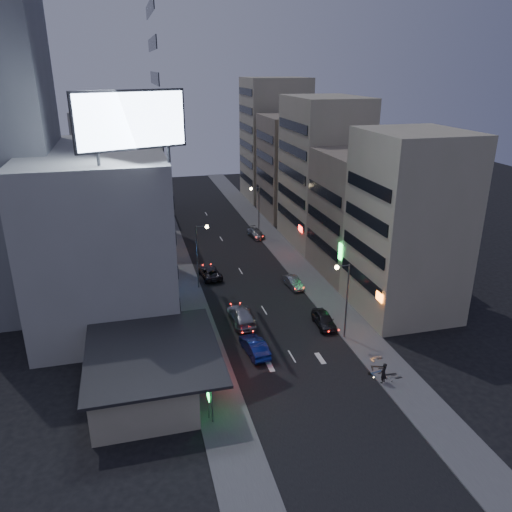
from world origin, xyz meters
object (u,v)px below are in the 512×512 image
object	(u,v)px
scooter_black_b	(385,361)
road_car_silver	(241,315)
parked_car_right_near	(324,320)
parked_car_right_far	(256,233)
parked_car_left	(210,272)
road_car_blue	(255,346)
scooter_silver_a	(400,370)
person	(384,373)
scooter_black_a	(397,367)
scooter_blue	(381,365)
parked_car_right_mid	(293,282)
scooter_silver_b	(381,351)

from	to	relation	value
scooter_black_b	road_car_silver	bearing A→B (deg)	60.55
parked_car_right_near	parked_car_right_far	xyz separation A→B (m)	(0.40, 30.51, -0.08)
parked_car_left	road_car_blue	world-z (taller)	road_car_blue
parked_car_right_near	scooter_silver_a	size ratio (longest dim) A/B	2.44
road_car_blue	road_car_silver	size ratio (longest dim) A/B	0.82
parked_car_right_near	parked_car_right_far	distance (m)	30.51
person	scooter_black_a	world-z (taller)	person
scooter_black_a	road_car_blue	bearing A→B (deg)	64.01
parked_car_left	scooter_black_a	xyz separation A→B (m)	(12.53, -26.07, -0.01)
parked_car_left	scooter_silver_a	bearing A→B (deg)	110.17
scooter_black_b	scooter_blue	bearing A→B (deg)	144.66
parked_car_right_mid	road_car_silver	world-z (taller)	road_car_silver
parked_car_right_mid	scooter_silver_a	world-z (taller)	parked_car_right_mid
parked_car_right_near	scooter_silver_a	world-z (taller)	parked_car_right_near
parked_car_right_far	parked_car_left	bearing A→B (deg)	-131.81
road_car_blue	road_car_silver	distance (m)	6.42
parked_car_right_far	scooter_black_a	size ratio (longest dim) A/B	2.44
person	scooter_black_a	distance (m)	2.14
parked_car_right_near	parked_car_right_mid	world-z (taller)	parked_car_right_near
scooter_silver_a	scooter_silver_b	xyz separation A→B (m)	(-0.16, 3.25, -0.03)
parked_car_right_near	scooter_silver_b	size ratio (longest dim) A/B	2.58
road_car_silver	scooter_black_a	distance (m)	17.24
road_car_blue	scooter_silver_b	xyz separation A→B (m)	(11.46, -3.67, -0.14)
parked_car_right_near	road_car_blue	world-z (taller)	road_car_blue
person	scooter_silver_b	world-z (taller)	person
person	scooter_silver_a	distance (m)	2.14
scooter_black_b	scooter_silver_b	size ratio (longest dim) A/B	1.09
parked_car_right_far	scooter_silver_b	xyz separation A→B (m)	(2.53, -37.60, -0.03)
scooter_silver_a	scooter_blue	xyz separation A→B (m)	(-1.21, 1.11, -0.03)
scooter_silver_b	scooter_black_a	bearing A→B (deg)	174.49
parked_car_right_near	person	world-z (taller)	person
scooter_silver_b	scooter_black_b	bearing A→B (deg)	159.66
scooter_blue	road_car_blue	bearing A→B (deg)	51.40
road_car_silver	road_car_blue	bearing A→B (deg)	88.33
scooter_blue	road_car_silver	bearing A→B (deg)	30.48
scooter_black_b	parked_car_right_far	bearing A→B (deg)	20.93
scooter_black_a	parked_car_right_mid	bearing A→B (deg)	12.02
parked_car_right_far	road_car_silver	bearing A→B (deg)	-114.85
parked_car_right_far	road_car_blue	bearing A→B (deg)	-111.94
parked_car_left	person	xyz separation A→B (m)	(10.67, -27.06, 0.38)
road_car_blue	person	bearing A→B (deg)	135.43
scooter_black_b	parked_car_right_near	bearing A→B (deg)	33.80
scooter_black_b	person	bearing A→B (deg)	165.86
parked_car_right_mid	person	bearing A→B (deg)	-93.47
parked_car_right_mid	parked_car_right_far	bearing A→B (deg)	82.63
parked_car_right_near	scooter_black_a	xyz separation A→B (m)	(2.95, -10.01, -0.06)
road_car_silver	scooter_black_b	size ratio (longest dim) A/B	3.12
parked_car_right_mid	scooter_silver_a	xyz separation A→B (m)	(3.06, -20.72, 0.02)
road_car_silver	scooter_black_b	xyz separation A→B (m)	(10.85, -11.77, -0.16)
parked_car_right_mid	scooter_blue	size ratio (longest dim) A/B	2.33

